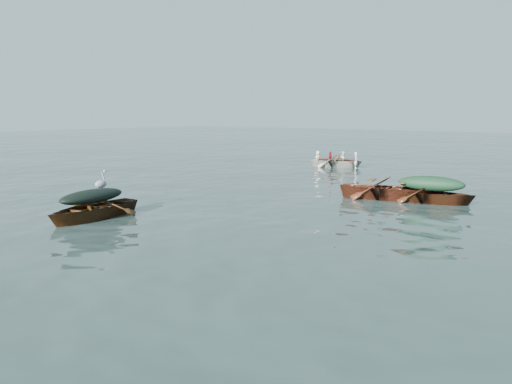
# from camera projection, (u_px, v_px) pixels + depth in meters

# --- Properties ---
(ground) EXTENTS (140.00, 140.00, 0.00)m
(ground) POSITION_uv_depth(u_px,v_px,m) (238.00, 215.00, 15.09)
(ground) COLOR #2F423D
(ground) RESTS_ON ground
(yellow_dinghy) EXTENTS (2.24, 2.95, 0.70)m
(yellow_dinghy) POSITION_uv_depth(u_px,v_px,m) (85.00, 214.00, 15.28)
(yellow_dinghy) COLOR gold
(yellow_dinghy) RESTS_ON ground
(dark_covered_boat) EXTENTS (1.86, 4.07, 1.00)m
(dark_covered_boat) POSITION_uv_depth(u_px,v_px,m) (93.00, 219.00, 14.59)
(dark_covered_boat) COLOR #4D2C12
(dark_covered_boat) RESTS_ON ground
(green_tarp_boat) EXTENTS (4.18, 1.96, 0.91)m
(green_tarp_boat) POSITION_uv_depth(u_px,v_px,m) (430.00, 203.00, 17.17)
(green_tarp_boat) COLOR #542C13
(green_tarp_boat) RESTS_ON ground
(open_wooden_boat) EXTENTS (4.78, 2.42, 1.08)m
(open_wooden_boat) POSITION_uv_depth(u_px,v_px,m) (387.00, 199.00, 17.85)
(open_wooden_boat) COLOR maroon
(open_wooden_boat) RESTS_ON ground
(rowed_boat) EXTENTS (4.16, 2.54, 0.93)m
(rowed_boat) POSITION_uv_depth(u_px,v_px,m) (336.00, 167.00, 28.24)
(rowed_boat) COLOR beige
(rowed_boat) RESTS_ON ground
(dark_tarp_cover) EXTENTS (1.02, 2.24, 0.40)m
(dark_tarp_cover) POSITION_uv_depth(u_px,v_px,m) (92.00, 195.00, 14.48)
(dark_tarp_cover) COLOR black
(dark_tarp_cover) RESTS_ON dark_covered_boat
(green_tarp_cover) EXTENTS (2.30, 1.08, 0.52)m
(green_tarp_cover) POSITION_uv_depth(u_px,v_px,m) (431.00, 182.00, 17.06)
(green_tarp_cover) COLOR #153420
(green_tarp_cover) RESTS_ON green_tarp_boat
(thwart_benches) EXTENTS (2.42, 1.35, 0.04)m
(thwart_benches) POSITION_uv_depth(u_px,v_px,m) (387.00, 184.00, 17.76)
(thwart_benches) COLOR #4C2D11
(thwart_benches) RESTS_ON open_wooden_boat
(heron) EXTENTS (0.43, 0.48, 0.92)m
(heron) POSITION_uv_depth(u_px,v_px,m) (101.00, 188.00, 15.09)
(heron) COLOR #9FA1A8
(heron) RESTS_ON yellow_dinghy
(dinghy_weeds) EXTENTS (1.02, 1.12, 0.60)m
(dinghy_weeds) POSITION_uv_depth(u_px,v_px,m) (94.00, 190.00, 15.70)
(dinghy_weeds) COLOR #38771F
(dinghy_weeds) RESTS_ON yellow_dinghy
(rowers) EXTENTS (3.00, 2.00, 0.76)m
(rowers) POSITION_uv_depth(u_px,v_px,m) (337.00, 152.00, 28.10)
(rowers) COLOR white
(rowers) RESTS_ON rowed_boat
(oars) EXTENTS (1.49, 2.64, 0.06)m
(oars) POSITION_uv_depth(u_px,v_px,m) (337.00, 158.00, 28.16)
(oars) COLOR olive
(oars) RESTS_ON rowed_boat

